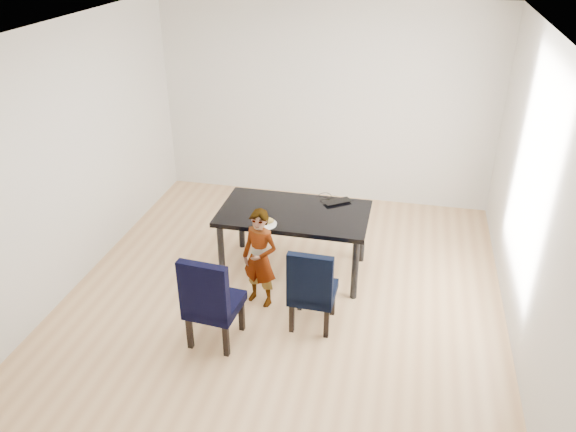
% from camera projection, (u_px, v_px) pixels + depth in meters
% --- Properties ---
extents(floor, '(4.50, 5.00, 0.01)m').
position_uv_depth(floor, '(284.00, 296.00, 5.94)').
color(floor, tan).
rests_on(floor, ground).
extents(ceiling, '(4.50, 5.00, 0.01)m').
position_uv_depth(ceiling, '(283.00, 31.00, 4.67)').
color(ceiling, white).
rests_on(ceiling, wall_back).
extents(wall_back, '(4.50, 0.01, 2.70)m').
position_uv_depth(wall_back, '(326.00, 103.00, 7.46)').
color(wall_back, silver).
rests_on(wall_back, ground).
extents(wall_front, '(4.50, 0.01, 2.70)m').
position_uv_depth(wall_front, '(183.00, 359.00, 3.15)').
color(wall_front, white).
rests_on(wall_front, ground).
extents(wall_left, '(0.01, 5.00, 2.70)m').
position_uv_depth(wall_left, '(69.00, 159.00, 5.74)').
color(wall_left, silver).
rests_on(wall_left, ground).
extents(wall_right, '(0.01, 5.00, 2.70)m').
position_uv_depth(wall_right, '(536.00, 203.00, 4.87)').
color(wall_right, silver).
rests_on(wall_right, ground).
extents(dining_table, '(1.60, 0.90, 0.75)m').
position_uv_depth(dining_table, '(294.00, 241.00, 6.20)').
color(dining_table, black).
rests_on(dining_table, floor).
extents(chair_left, '(0.49, 0.51, 0.95)m').
position_uv_depth(chair_left, '(214.00, 297.00, 5.12)').
color(chair_left, black).
rests_on(chair_left, floor).
extents(chair_right, '(0.43, 0.45, 0.89)m').
position_uv_depth(chair_right, '(313.00, 285.00, 5.34)').
color(chair_right, black).
rests_on(chair_right, floor).
extents(child, '(0.45, 0.36, 1.06)m').
position_uv_depth(child, '(260.00, 258.00, 5.60)').
color(child, '#F53614').
rests_on(child, floor).
extents(plate, '(0.28, 0.28, 0.01)m').
position_uv_depth(plate, '(265.00, 224.00, 5.76)').
color(plate, silver).
rests_on(plate, dining_table).
extents(sandwich, '(0.18, 0.12, 0.07)m').
position_uv_depth(sandwich, '(266.00, 220.00, 5.75)').
color(sandwich, olive).
rests_on(sandwich, plate).
extents(laptop, '(0.37, 0.34, 0.02)m').
position_uv_depth(laptop, '(336.00, 200.00, 6.23)').
color(laptop, black).
rests_on(laptop, dining_table).
extents(cable_tangle, '(0.16, 0.16, 0.01)m').
position_uv_depth(cable_tangle, '(326.00, 200.00, 6.25)').
color(cable_tangle, black).
rests_on(cable_tangle, dining_table).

